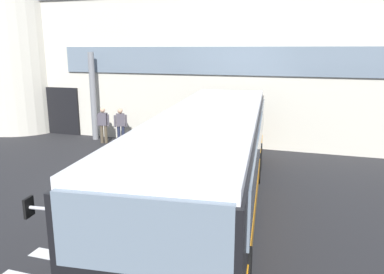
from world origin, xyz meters
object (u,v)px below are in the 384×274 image
Objects in this scene: bus_main_foreground at (210,162)px; passenger_by_doorway at (121,124)px; passenger_near_column at (103,124)px; entry_support_column at (93,97)px; safety_bollard_yellow at (138,144)px.

bus_main_foreground is 8.16m from passenger_by_doorway.
passenger_by_doorway is at bearing 4.11° from passenger_near_column.
entry_support_column is 4.62× the size of safety_bollard_yellow.
bus_main_foreground is 6.90× the size of passenger_by_doorway.
safety_bollard_yellow is at bearing -29.58° from entry_support_column.
passenger_near_column is at bearing 139.42° from bus_main_foreground.
bus_main_foreground reaches higher than safety_bollard_yellow.
passenger_by_doorway reaches higher than safety_bollard_yellow.
passenger_by_doorway is at bearing 138.85° from safety_bollard_yellow.
passenger_by_doorway is at bearing 135.12° from bus_main_foreground.
passenger_near_column is 1.00× the size of passenger_by_doorway.
safety_bollard_yellow is (1.50, -1.32, -0.48)m from passenger_by_doorway.
passenger_near_column is 1.86× the size of safety_bollard_yellow.
passenger_by_doorway is (1.67, -0.48, -1.15)m from entry_support_column.
bus_main_foreground is (7.44, -6.24, -0.75)m from entry_support_column.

